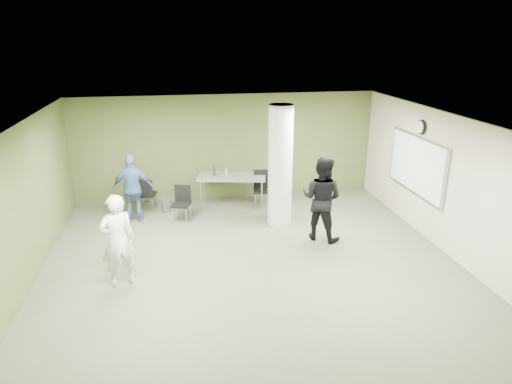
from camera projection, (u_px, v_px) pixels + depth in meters
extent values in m
plane|color=#4D4B3D|center=(252.00, 265.00, 8.87)|extent=(8.00, 8.00, 0.00)
plane|color=white|center=(252.00, 122.00, 7.95)|extent=(8.00, 8.00, 0.00)
cube|color=#4F5D2C|center=(227.00, 147.00, 12.13)|extent=(8.00, 2.80, 0.02)
cube|color=#4F5D2C|center=(20.00, 212.00, 7.74)|extent=(0.02, 8.00, 2.80)
cube|color=beige|center=(450.00, 186.00, 9.08)|extent=(0.02, 8.00, 2.80)
cylinder|color=silver|center=(280.00, 166.00, 10.44)|extent=(0.56, 0.56, 2.80)
cube|color=silver|center=(417.00, 165.00, 10.15)|extent=(0.04, 2.30, 1.30)
cube|color=white|center=(416.00, 165.00, 10.15)|extent=(0.02, 2.20, 1.20)
cylinder|color=black|center=(421.00, 127.00, 9.87)|extent=(0.05, 0.32, 0.32)
cylinder|color=white|center=(420.00, 127.00, 9.87)|extent=(0.02, 0.26, 0.26)
cube|color=gray|center=(232.00, 177.00, 11.67)|extent=(1.84, 1.09, 0.04)
cylinder|color=silver|center=(201.00, 196.00, 11.54)|extent=(0.04, 0.04, 0.77)
cylinder|color=silver|center=(262.00, 196.00, 11.49)|extent=(0.04, 0.04, 0.77)
cylinder|color=silver|center=(204.00, 188.00, 12.11)|extent=(0.04, 0.04, 0.77)
cylinder|color=silver|center=(262.00, 188.00, 12.06)|extent=(0.04, 0.04, 0.77)
cylinder|color=#174625|center=(214.00, 171.00, 11.64)|extent=(0.07, 0.07, 0.25)
cylinder|color=#B2B2B7|center=(226.00, 172.00, 11.68)|extent=(0.06, 0.06, 0.18)
cylinder|color=#4C4C4C|center=(167.00, 205.00, 11.54)|extent=(0.27, 0.27, 0.31)
cube|color=black|center=(147.00, 194.00, 11.51)|extent=(0.52, 0.52, 0.05)
cube|color=black|center=(144.00, 188.00, 11.25)|extent=(0.41, 0.13, 0.42)
cylinder|color=silver|center=(156.00, 200.00, 11.74)|extent=(0.02, 0.02, 0.40)
cylinder|color=silver|center=(143.00, 200.00, 11.76)|extent=(0.02, 0.02, 0.40)
cylinder|color=silver|center=(153.00, 205.00, 11.41)|extent=(0.02, 0.02, 0.40)
cylinder|color=silver|center=(139.00, 205.00, 11.42)|extent=(0.02, 0.02, 0.40)
cube|color=black|center=(144.00, 194.00, 11.58)|extent=(0.49, 0.49, 0.05)
cube|color=black|center=(142.00, 187.00, 11.32)|extent=(0.41, 0.10, 0.42)
cylinder|color=silver|center=(153.00, 199.00, 11.82)|extent=(0.02, 0.02, 0.40)
cylinder|color=silver|center=(140.00, 199.00, 11.82)|extent=(0.02, 0.02, 0.40)
cylinder|color=silver|center=(151.00, 204.00, 11.49)|extent=(0.02, 0.02, 0.40)
cylinder|color=silver|center=(137.00, 204.00, 11.48)|extent=(0.02, 0.02, 0.40)
cube|color=black|center=(181.00, 205.00, 10.86)|extent=(0.52, 0.52, 0.05)
cube|color=black|center=(183.00, 193.00, 10.97)|extent=(0.39, 0.16, 0.41)
cylinder|color=silver|center=(172.00, 215.00, 10.79)|extent=(0.02, 0.02, 0.39)
cylinder|color=silver|center=(187.00, 216.00, 10.75)|extent=(0.02, 0.02, 0.39)
cylinder|color=silver|center=(177.00, 210.00, 11.11)|extent=(0.02, 0.02, 0.39)
cylinder|color=silver|center=(190.00, 211.00, 11.07)|extent=(0.02, 0.02, 0.39)
cube|color=black|center=(263.00, 190.00, 11.68)|extent=(0.54, 0.54, 0.05)
cube|color=black|center=(262.00, 178.00, 11.80)|extent=(0.45, 0.11, 0.46)
cylinder|color=silver|center=(255.00, 202.00, 11.57)|extent=(0.02, 0.02, 0.44)
cylinder|color=silver|center=(271.00, 202.00, 11.58)|extent=(0.02, 0.02, 0.44)
cylinder|color=silver|center=(255.00, 197.00, 11.94)|extent=(0.02, 0.02, 0.44)
cylinder|color=silver|center=(270.00, 197.00, 11.95)|extent=(0.02, 0.02, 0.44)
imported|color=white|center=(118.00, 241.00, 7.95)|extent=(0.73, 0.61, 1.70)
imported|color=black|center=(322.00, 199.00, 9.76)|extent=(1.14, 1.11, 1.85)
imported|color=#3E649B|center=(133.00, 189.00, 10.70)|extent=(0.99, 0.48, 1.65)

